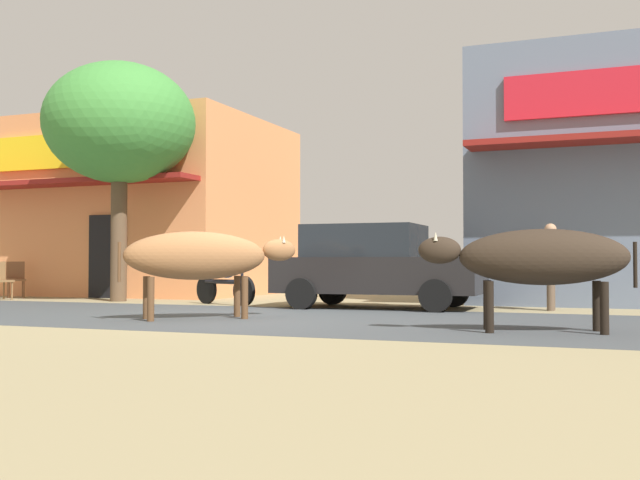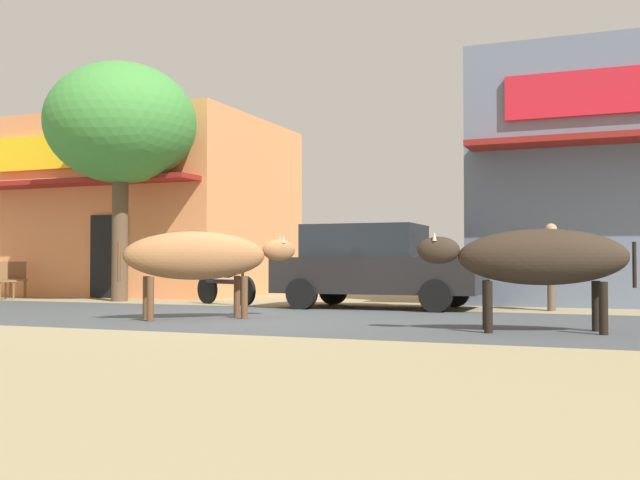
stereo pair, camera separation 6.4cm
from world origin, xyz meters
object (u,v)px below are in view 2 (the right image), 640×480
at_px(cow_far_dark, 537,258).
at_px(cafe_chair_near_tree, 18,277).
at_px(parked_hatchback_car, 376,265).
at_px(cow_near_brown, 199,256).
at_px(parked_motorcycle, 226,283).
at_px(roadside_tree, 121,124).
at_px(cafe_chair_by_doorway, 1,278).
at_px(pedestrian_by_shop, 551,259).

height_order(cow_far_dark, cafe_chair_near_tree, cow_far_dark).
xyz_separation_m(parked_hatchback_car, cow_near_brown, (-1.71, -3.84, 0.15)).
height_order(cow_near_brown, cow_far_dark, cow_near_brown).
relative_size(parked_motorcycle, cafe_chair_near_tree, 1.92).
height_order(roadside_tree, cow_near_brown, roadside_tree).
distance_m(roadside_tree, cow_near_brown, 6.92).
relative_size(cow_near_brown, cafe_chair_by_doorway, 2.62).
relative_size(cow_near_brown, pedestrian_by_shop, 1.48).
bearing_deg(roadside_tree, cafe_chair_by_doorway, -171.85).
xyz_separation_m(parked_motorcycle, cow_far_dark, (6.82, -4.08, 0.49)).
bearing_deg(cafe_chair_by_doorway, parked_motorcycle, 0.38).
distance_m(parked_motorcycle, pedestrian_by_shop, 6.62).
relative_size(parked_hatchback_car, cow_near_brown, 1.68).
xyz_separation_m(parked_hatchback_car, cafe_chair_near_tree, (-9.92, 0.88, -0.33)).
bearing_deg(cow_far_dark, cafe_chair_near_tree, 159.32).
distance_m(cow_near_brown, cafe_chair_near_tree, 9.48).
xyz_separation_m(roadside_tree, cow_near_brown, (4.60, -4.13, -3.12)).
height_order(roadside_tree, pedestrian_by_shop, roadside_tree).
bearing_deg(roadside_tree, cow_far_dark, -24.49).
height_order(roadside_tree, parked_hatchback_car, roadside_tree).
bearing_deg(cow_far_dark, parked_motorcycle, 149.10).
height_order(roadside_tree, parked_motorcycle, roadside_tree).
xyz_separation_m(roadside_tree, parked_motorcycle, (3.03, -0.41, -3.65)).
height_order(parked_hatchback_car, pedestrian_by_shop, parked_hatchback_car).
relative_size(parked_hatchback_car, pedestrian_by_shop, 2.48).
xyz_separation_m(pedestrian_by_shop, cafe_chair_by_doorway, (-12.73, -0.61, -0.44)).
relative_size(cow_near_brown, cafe_chair_near_tree, 2.62).
height_order(parked_hatchback_car, cow_near_brown, parked_hatchback_car).
bearing_deg(pedestrian_by_shop, cow_far_dark, -86.94).
height_order(parked_motorcycle, cafe_chair_by_doorway, parked_motorcycle).
bearing_deg(roadside_tree, parked_hatchback_car, -2.60).
bearing_deg(cow_near_brown, cafe_chair_by_doorway, 154.54).
xyz_separation_m(cow_far_dark, cafe_chair_near_tree, (-13.46, 5.08, -0.44)).
xyz_separation_m(pedestrian_by_shop, cafe_chair_near_tree, (-13.21, 0.43, -0.44)).
distance_m(pedestrian_by_shop, cafe_chair_by_doorway, 12.75).
bearing_deg(pedestrian_by_shop, parked_hatchback_car, -172.28).
bearing_deg(cafe_chair_near_tree, roadside_tree, -9.34).
relative_size(roadside_tree, cafe_chair_near_tree, 6.03).
bearing_deg(parked_hatchback_car, parked_motorcycle, -177.92).
xyz_separation_m(parked_hatchback_car, parked_motorcycle, (-3.28, -0.12, -0.37)).
relative_size(parked_motorcycle, cow_near_brown, 0.73).
relative_size(cafe_chair_near_tree, cafe_chair_by_doorway, 1.00).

